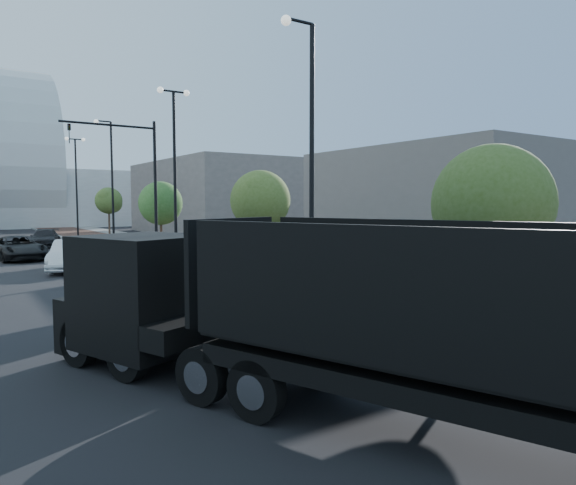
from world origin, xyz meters
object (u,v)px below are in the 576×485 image
dump_truck (269,323)px  dark_car_mid (18,248)px  pedestrian (249,245)px  white_sedan (72,255)px

dump_truck → dark_car_mid: bearing=71.2°
dump_truck → pedestrian: 20.74m
white_sedan → dark_car_mid: size_ratio=0.92×
pedestrian → dump_truck: bearing=76.6°
dark_car_mid → pedestrian: size_ratio=2.59×
dump_truck → dark_car_mid: dump_truck is taller
white_sedan → pedestrian: (9.22, -1.88, 0.21)m
dump_truck → pedestrian: bearing=40.6°
dump_truck → pedestrian: size_ratio=6.63×
pedestrian → dark_car_mid: bearing=-24.5°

